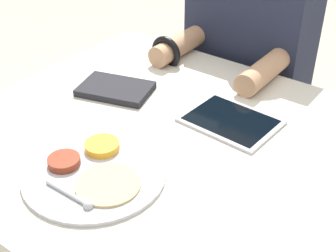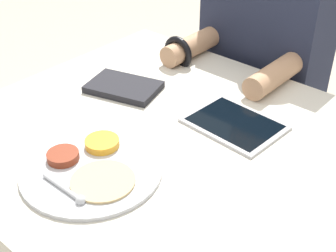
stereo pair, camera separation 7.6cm
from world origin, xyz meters
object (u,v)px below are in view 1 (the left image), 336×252
object	(u,v)px
red_notebook	(116,89)
tablet_device	(231,121)
person_diner	(244,88)
thali_tray	(94,171)

from	to	relation	value
red_notebook	tablet_device	world-z (taller)	red_notebook
red_notebook	tablet_device	bearing A→B (deg)	9.49
person_diner	thali_tray	bearing A→B (deg)	-86.26
tablet_device	person_diner	size ratio (longest dim) A/B	0.20
thali_tray	person_diner	bearing A→B (deg)	93.74
red_notebook	person_diner	size ratio (longest dim) A/B	0.19
thali_tray	person_diner	distance (m)	0.84
person_diner	red_notebook	bearing A→B (deg)	-107.01
thali_tray	red_notebook	distance (m)	0.37
thali_tray	red_notebook	world-z (taller)	thali_tray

